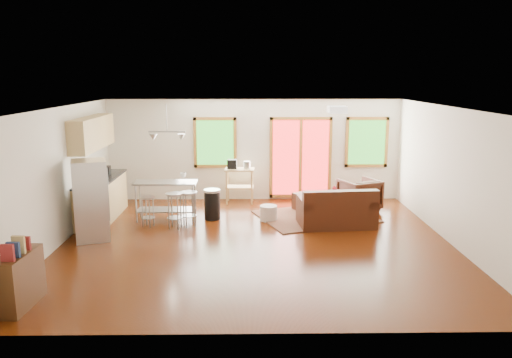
{
  "coord_description": "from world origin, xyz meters",
  "views": [
    {
      "loc": [
        -0.14,
        -9.24,
        3.18
      ],
      "look_at": [
        0.0,
        0.3,
        1.2
      ],
      "focal_mm": 35.0,
      "sensor_mm": 36.0,
      "label": 1
    }
  ],
  "objects_px": {
    "loveseat": "(337,211)",
    "coffee_table": "(328,201)",
    "rug": "(315,216)",
    "kitchen_cart": "(239,173)",
    "refrigerator": "(91,200)",
    "island": "(166,194)",
    "ottoman": "(309,202)",
    "armchair": "(359,193)"
  },
  "relations": [
    {
      "from": "refrigerator",
      "to": "island",
      "type": "bearing_deg",
      "value": 29.36
    },
    {
      "from": "ottoman",
      "to": "kitchen_cart",
      "type": "xyz_separation_m",
      "value": [
        -1.7,
        0.81,
        0.55
      ]
    },
    {
      "from": "rug",
      "to": "kitchen_cart",
      "type": "xyz_separation_m",
      "value": [
        -1.78,
        1.33,
        0.75
      ]
    },
    {
      "from": "armchair",
      "to": "ottoman",
      "type": "relative_size",
      "value": 1.34
    },
    {
      "from": "island",
      "to": "refrigerator",
      "type": "bearing_deg",
      "value": -132.36
    },
    {
      "from": "island",
      "to": "kitchen_cart",
      "type": "xyz_separation_m",
      "value": [
        1.6,
        1.49,
        0.16
      ]
    },
    {
      "from": "loveseat",
      "to": "ottoman",
      "type": "relative_size",
      "value": 2.64
    },
    {
      "from": "loveseat",
      "to": "ottoman",
      "type": "bearing_deg",
      "value": 104.85
    },
    {
      "from": "loveseat",
      "to": "coffee_table",
      "type": "distance_m",
      "value": 0.73
    },
    {
      "from": "rug",
      "to": "kitchen_cart",
      "type": "distance_m",
      "value": 2.34
    },
    {
      "from": "kitchen_cart",
      "to": "island",
      "type": "bearing_deg",
      "value": -136.97
    },
    {
      "from": "rug",
      "to": "loveseat",
      "type": "bearing_deg",
      "value": -62.82
    },
    {
      "from": "rug",
      "to": "armchair",
      "type": "xyz_separation_m",
      "value": [
        1.12,
        0.6,
        0.41
      ]
    },
    {
      "from": "rug",
      "to": "coffee_table",
      "type": "distance_m",
      "value": 0.46
    },
    {
      "from": "coffee_table",
      "to": "island",
      "type": "distance_m",
      "value": 3.68
    },
    {
      "from": "loveseat",
      "to": "island",
      "type": "bearing_deg",
      "value": 166.99
    },
    {
      "from": "armchair",
      "to": "refrigerator",
      "type": "distance_m",
      "value": 6.12
    },
    {
      "from": "coffee_table",
      "to": "refrigerator",
      "type": "relative_size",
      "value": 0.74
    },
    {
      "from": "armchair",
      "to": "island",
      "type": "bearing_deg",
      "value": -14.01
    },
    {
      "from": "coffee_table",
      "to": "armchair",
      "type": "height_order",
      "value": "armchair"
    },
    {
      "from": "coffee_table",
      "to": "ottoman",
      "type": "xyz_separation_m",
      "value": [
        -0.37,
        0.49,
        -0.16
      ]
    },
    {
      "from": "rug",
      "to": "island",
      "type": "xyz_separation_m",
      "value": [
        -3.38,
        -0.16,
        0.59
      ]
    },
    {
      "from": "armchair",
      "to": "kitchen_cart",
      "type": "relative_size",
      "value": 0.75
    },
    {
      "from": "armchair",
      "to": "ottoman",
      "type": "bearing_deg",
      "value": -19.91
    },
    {
      "from": "rug",
      "to": "kitchen_cart",
      "type": "bearing_deg",
      "value": 143.29
    },
    {
      "from": "armchair",
      "to": "refrigerator",
      "type": "xyz_separation_m",
      "value": [
        -5.73,
        -2.11,
        0.37
      ]
    },
    {
      "from": "rug",
      "to": "ottoman",
      "type": "height_order",
      "value": "ottoman"
    },
    {
      "from": "island",
      "to": "armchair",
      "type": "bearing_deg",
      "value": 9.64
    },
    {
      "from": "refrigerator",
      "to": "kitchen_cart",
      "type": "relative_size",
      "value": 1.42
    },
    {
      "from": "kitchen_cart",
      "to": "rug",
      "type": "bearing_deg",
      "value": -36.71
    },
    {
      "from": "coffee_table",
      "to": "ottoman",
      "type": "distance_m",
      "value": 0.63
    },
    {
      "from": "loveseat",
      "to": "ottoman",
      "type": "height_order",
      "value": "loveseat"
    },
    {
      "from": "ottoman",
      "to": "refrigerator",
      "type": "xyz_separation_m",
      "value": [
        -4.53,
        -2.03,
        0.59
      ]
    },
    {
      "from": "refrigerator",
      "to": "kitchen_cart",
      "type": "height_order",
      "value": "refrigerator"
    },
    {
      "from": "refrigerator",
      "to": "island",
      "type": "relative_size",
      "value": 1.15
    },
    {
      "from": "ottoman",
      "to": "island",
      "type": "height_order",
      "value": "island"
    },
    {
      "from": "loveseat",
      "to": "island",
      "type": "xyz_separation_m",
      "value": [
        -3.74,
        0.53,
        0.27
      ]
    },
    {
      "from": "coffee_table",
      "to": "rug",
      "type": "bearing_deg",
      "value": -173.83
    },
    {
      "from": "refrigerator",
      "to": "island",
      "type": "distance_m",
      "value": 1.83
    },
    {
      "from": "kitchen_cart",
      "to": "ottoman",
      "type": "bearing_deg",
      "value": -25.36
    },
    {
      "from": "kitchen_cart",
      "to": "refrigerator",
      "type": "bearing_deg",
      "value": -134.88
    },
    {
      "from": "loveseat",
      "to": "kitchen_cart",
      "type": "relative_size",
      "value": 1.49
    }
  ]
}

